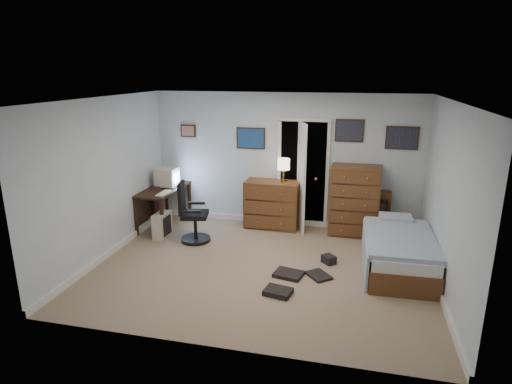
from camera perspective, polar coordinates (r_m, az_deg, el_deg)
floor at (r=6.58m, az=0.74°, el=-10.13°), size 5.00×4.00×0.02m
computer_desk at (r=8.30m, az=-12.75°, el=-0.61°), size 0.63×1.30×0.74m
crt_monitor at (r=8.29m, az=-11.77°, el=1.97°), size 0.39×0.37×0.36m
keyboard at (r=7.84m, az=-12.17°, el=-0.17°), size 0.16×0.40×0.02m
pc_tower at (r=7.82m, az=-12.42°, el=-4.33°), size 0.22×0.42×0.45m
office_chair at (r=7.48m, az=-8.58°, el=-3.55°), size 0.61×0.61×1.06m
media_stack at (r=8.41m, az=-12.73°, el=-1.68°), size 0.16×0.16×0.78m
low_dresser at (r=8.06m, az=2.20°, el=-1.64°), size 1.03×0.54×0.89m
table_lamp at (r=7.83m, az=3.70°, el=3.62°), size 0.23×0.23×0.44m
doorway at (r=8.31m, az=6.51°, el=2.78°), size 0.96×1.12×2.05m
tall_dresser at (r=7.85m, az=12.99°, el=-1.12°), size 0.88×0.53×1.27m
headboard_bookcase at (r=8.03m, az=14.30°, el=-2.41°), size 0.88×0.23×0.80m
bed at (r=6.79m, az=18.37°, el=-7.41°), size 1.03×1.87×0.60m
wall_posters at (r=7.86m, az=8.03°, el=7.50°), size 4.38×0.04×0.60m
floor_clutter at (r=6.27m, az=5.69°, el=-11.17°), size 0.92×1.41×0.12m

